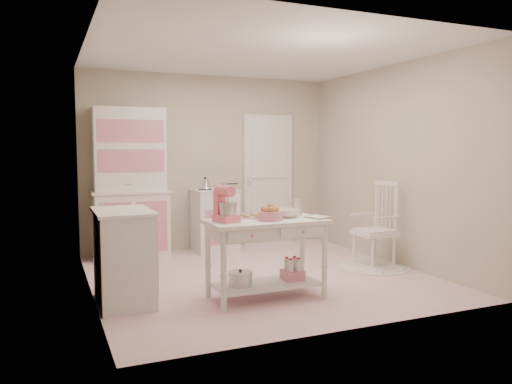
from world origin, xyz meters
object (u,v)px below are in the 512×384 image
at_px(hutch, 131,183).
at_px(stove, 215,220).
at_px(bread_basket, 270,216).
at_px(base_cabinet, 124,257).
at_px(stand_mixer, 226,204).
at_px(work_table, 266,259).
at_px(rocking_chair, 374,225).

relative_size(hutch, stove, 2.26).
height_order(hutch, bread_basket, hutch).
bearing_deg(base_cabinet, stove, 51.76).
xyz_separation_m(stand_mixer, bread_basket, (0.44, -0.07, -0.12)).
distance_m(work_table, stand_mixer, 0.71).
xyz_separation_m(hutch, stand_mixer, (0.53, -2.44, -0.07)).
xyz_separation_m(base_cabinet, rocking_chair, (3.15, 0.27, 0.09)).
distance_m(hutch, bread_basket, 2.70).
bearing_deg(stand_mixer, bread_basket, -24.88).
xyz_separation_m(rocking_chair, work_table, (-1.80, -0.65, -0.15)).
height_order(stove, stand_mixer, stand_mixer).
bearing_deg(stove, stand_mixer, -105.64).
relative_size(work_table, stand_mixer, 3.53).
bearing_deg(stand_mixer, work_table, -18.57).
distance_m(hutch, stand_mixer, 2.50).
bearing_deg(hutch, stove, -2.39).
xyz_separation_m(stove, rocking_chair, (1.55, -1.76, 0.09)).
distance_m(stand_mixer, bread_basket, 0.46).
bearing_deg(hutch, base_cabinet, -100.93).
height_order(stove, work_table, stove).
bearing_deg(stand_mixer, hutch, 86.42).
xyz_separation_m(hutch, rocking_chair, (2.75, -1.81, -0.49)).
distance_m(base_cabinet, rocking_chair, 3.16).
bearing_deg(work_table, rocking_chair, 19.87).
relative_size(stove, work_table, 0.77).
xyz_separation_m(hutch, bread_basket, (0.97, -2.51, -0.19)).
relative_size(base_cabinet, work_table, 0.77).
distance_m(stove, bread_basket, 2.50).
bearing_deg(stove, rocking_chair, -48.72).
bearing_deg(hutch, work_table, -68.88).
relative_size(stove, rocking_chair, 0.84).
relative_size(hutch, stand_mixer, 6.12).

